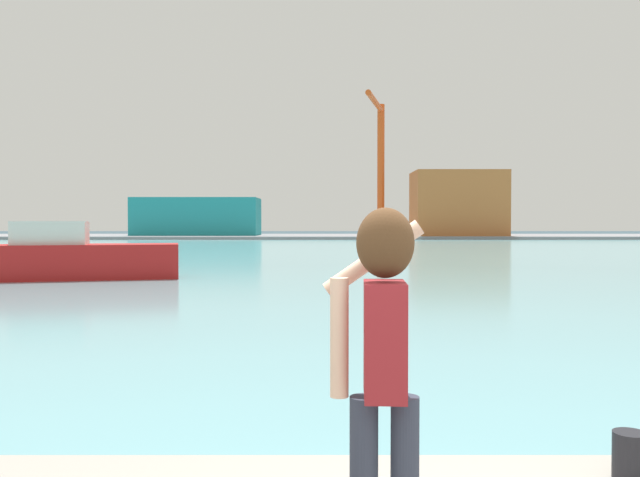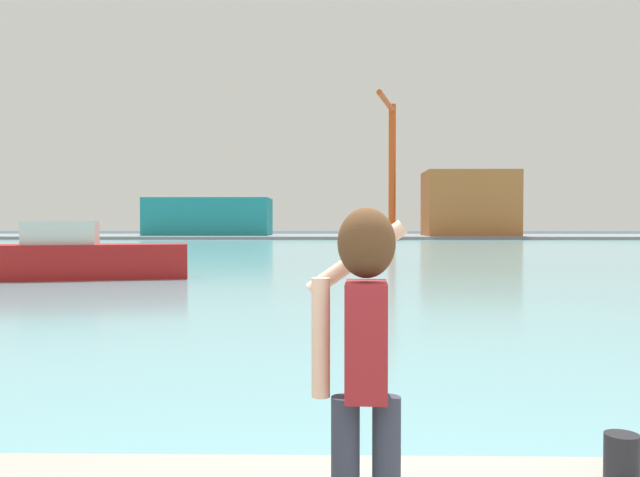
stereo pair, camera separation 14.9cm
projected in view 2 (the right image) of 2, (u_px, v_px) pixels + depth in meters
The scene contains 9 objects.
ground_plane at pixel (338, 251), 52.70m from camera, with size 220.00×220.00×0.00m, color #334751.
harbor_water at pixel (338, 250), 54.70m from camera, with size 140.00×100.00×0.02m, color #6BA8B2.
far_shore_dock at pixel (336, 236), 94.68m from camera, with size 140.00×20.00×0.40m, color gray.
person_photographer at pixel (364, 347), 3.20m from camera, with size 0.53×0.55×1.74m.
harbor_bollard at pixel (622, 458), 4.24m from camera, with size 0.22×0.22×0.31m, color black.
boat_moored at pixel (83, 257), 26.52m from camera, with size 8.17×3.72×2.32m.
warehouse_left at pixel (209, 217), 94.70m from camera, with size 17.49×8.63×5.29m, color teal.
warehouse_right at pixel (469, 204), 90.86m from camera, with size 12.31×8.57×8.86m, color #B26633.
port_crane at pixel (391, 153), 89.91m from camera, with size 3.56×13.23×18.21m.
Camera 2 is at (-0.49, -2.68, 2.31)m, focal length 37.06 mm.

